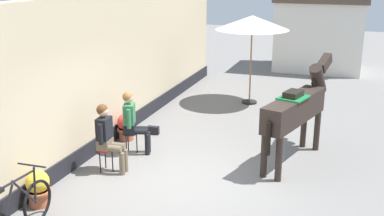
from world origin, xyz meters
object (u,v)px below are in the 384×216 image
(flower_planter_near, at_px, (38,188))
(cafe_parasol, at_px, (252,23))
(satchel_bag, at_px, (153,130))
(leaning_bicycle, at_px, (16,215))
(seated_visitor_near, at_px, (108,135))
(saddled_horse_center, at_px, (297,108))
(spare_stool_white, at_px, (282,108))
(flower_planter_far, at_px, (126,126))
(seated_visitor_far, at_px, (132,119))

(flower_planter_near, relative_size, cafe_parasol, 0.25)
(satchel_bag, bearing_deg, cafe_parasol, -121.03)
(leaning_bicycle, relative_size, cafe_parasol, 0.68)
(seated_visitor_near, bearing_deg, leaning_bicycle, -92.37)
(saddled_horse_center, bearing_deg, flower_planter_near, -138.62)
(saddled_horse_center, bearing_deg, seated_visitor_near, -152.66)
(spare_stool_white, height_order, satchel_bag, spare_stool_white)
(seated_visitor_near, bearing_deg, flower_planter_far, 105.77)
(seated_visitor_far, relative_size, cafe_parasol, 0.54)
(saddled_horse_center, xyz_separation_m, spare_stool_white, (-0.64, 2.39, -0.76))
(seated_visitor_near, distance_m, flower_planter_near, 1.76)
(seated_visitor_near, bearing_deg, cafe_parasol, 74.30)
(seated_visitor_far, distance_m, saddled_horse_center, 3.47)
(seated_visitor_near, xyz_separation_m, flower_planter_near, (-0.45, -1.64, -0.44))
(seated_visitor_far, relative_size, leaning_bicycle, 0.79)
(leaning_bicycle, bearing_deg, spare_stool_white, 66.96)
(saddled_horse_center, relative_size, leaning_bicycle, 1.66)
(flower_planter_near, distance_m, leaning_bicycle, 1.03)
(saddled_horse_center, bearing_deg, satchel_bag, 172.00)
(satchel_bag, bearing_deg, seated_visitor_far, 87.78)
(flower_planter_far, distance_m, spare_stool_white, 4.07)
(saddled_horse_center, xyz_separation_m, cafe_parasol, (-1.82, 3.89, 1.20))
(seated_visitor_near, relative_size, flower_planter_near, 2.17)
(flower_planter_near, bearing_deg, seated_visitor_far, 79.44)
(seated_visitor_far, relative_size, flower_planter_near, 2.17)
(cafe_parasol, distance_m, spare_stool_white, 2.74)
(cafe_parasol, bearing_deg, leaning_bicycle, -101.60)
(seated_visitor_far, distance_m, leaning_bicycle, 3.65)
(saddled_horse_center, height_order, leaning_bicycle, saddled_horse_center)
(flower_planter_near, height_order, cafe_parasol, cafe_parasol)
(seated_visitor_near, xyz_separation_m, cafe_parasol, (1.59, 5.65, 1.59))
(flower_planter_far, xyz_separation_m, satchel_bag, (0.45, 0.55, -0.23))
(cafe_parasol, bearing_deg, seated_visitor_far, -108.43)
(leaning_bicycle, bearing_deg, satchel_bag, 89.08)
(flower_planter_far, bearing_deg, saddled_horse_center, 1.00)
(flower_planter_near, relative_size, flower_planter_far, 1.00)
(flower_planter_far, height_order, satchel_bag, flower_planter_far)
(flower_planter_near, height_order, leaning_bicycle, leaning_bicycle)
(cafe_parasol, xyz_separation_m, satchel_bag, (-1.62, -3.40, -2.26))
(seated_visitor_far, height_order, flower_planter_near, seated_visitor_far)
(cafe_parasol, distance_m, satchel_bag, 4.40)
(flower_planter_near, relative_size, satchel_bag, 2.29)
(seated_visitor_far, height_order, flower_planter_far, seated_visitor_far)
(saddled_horse_center, xyz_separation_m, leaning_bicycle, (-3.52, -4.37, -0.76))
(flower_planter_far, distance_m, satchel_bag, 0.75)
(seated_visitor_far, bearing_deg, leaning_bicycle, -92.38)
(saddled_horse_center, bearing_deg, flower_planter_far, -179.00)
(flower_planter_near, height_order, satchel_bag, flower_planter_near)
(seated_visitor_near, relative_size, leaning_bicycle, 0.79)
(saddled_horse_center, distance_m, flower_planter_far, 3.98)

